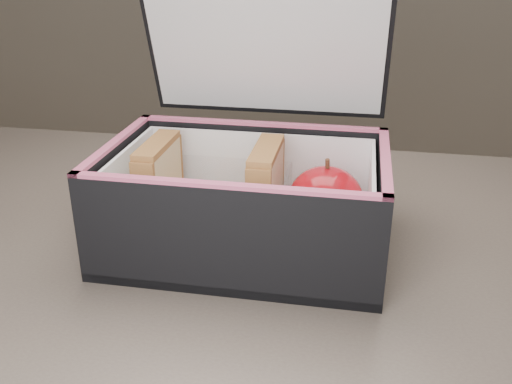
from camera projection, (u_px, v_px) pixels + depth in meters
kitchen_table at (234, 333)px, 0.65m from camera, size 1.20×0.80×0.75m
lunch_bag at (246, 193)px, 0.62m from camera, size 0.30×0.26×0.30m
plastic_tub at (212, 204)px, 0.64m from camera, size 0.16×0.12×0.07m
sandwich_left at (160, 184)px, 0.64m from camera, size 0.03×0.09×0.10m
sandwich_right at (266, 191)px, 0.62m from camera, size 0.03×0.09×0.10m
carrot_sticks at (205, 215)px, 0.64m from camera, size 0.05×0.13×0.03m
paper_napkin at (325, 234)px, 0.64m from camera, size 0.08×0.09×0.01m
red_apple at (325, 201)px, 0.62m from camera, size 0.10×0.10×0.09m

